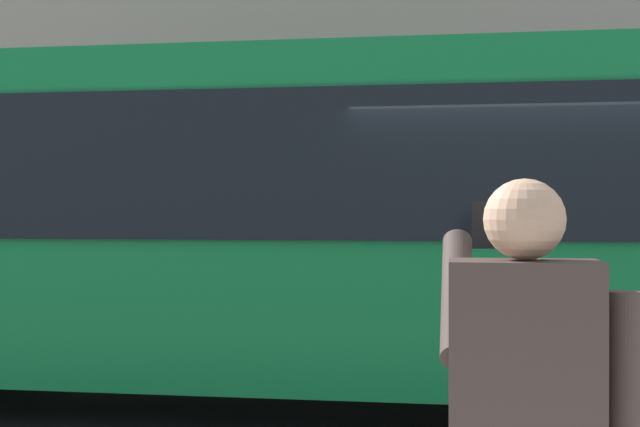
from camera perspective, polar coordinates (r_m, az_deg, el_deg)
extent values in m
cube|color=#0F7238|center=(7.80, -5.49, -0.27)|extent=(9.00, 2.50, 2.60)
cube|color=black|center=(6.60, -8.25, 3.11)|extent=(7.60, 0.06, 1.10)
cylinder|color=black|center=(8.80, 15.91, -8.07)|extent=(1.00, 0.28, 1.00)
cylinder|color=black|center=(6.65, 18.21, -10.76)|extent=(1.00, 0.28, 1.00)
cube|color=#473833|center=(2.49, 12.96, -10.54)|extent=(0.40, 0.24, 0.66)
sphere|color=#D8A884|center=(2.45, 12.97, -0.37)|extent=(0.22, 0.22, 0.22)
cylinder|color=#473833|center=(2.53, 18.96, -11.31)|extent=(0.09, 0.09, 0.58)
cylinder|color=#473833|center=(2.61, 8.77, -5.16)|extent=(0.09, 0.48, 0.37)
cube|color=black|center=(2.74, 10.46, -0.73)|extent=(0.07, 0.01, 0.14)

